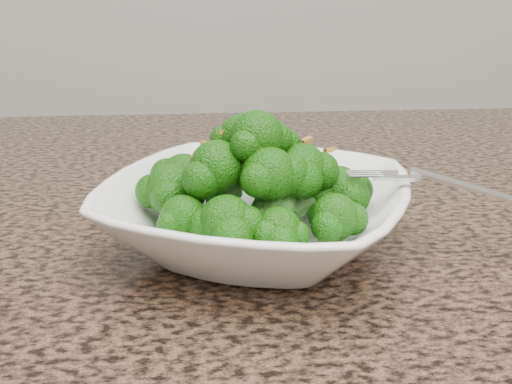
{
  "coord_description": "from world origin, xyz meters",
  "views": [
    {
      "loc": [
        -0.09,
        -0.21,
        1.12
      ],
      "look_at": [
        -0.05,
        0.28,
        0.95
      ],
      "focal_mm": 45.0,
      "sensor_mm": 36.0,
      "label": 1
    }
  ],
  "objects": [
    {
      "name": "broccoli_pile",
      "position": [
        -0.05,
        0.28,
        1.0
      ],
      "size": [
        0.21,
        0.21,
        0.08
      ],
      "primitive_type": null,
      "color": "#1B650B",
      "rests_on": "bowl"
    },
    {
      "name": "bowl",
      "position": [
        -0.05,
        0.28,
        0.93
      ],
      "size": [
        0.32,
        0.32,
        0.06
      ],
      "primitive_type": "imported",
      "rotation": [
        0.0,
        0.0,
        -0.39
      ],
      "color": "white",
      "rests_on": "granite_counter"
    },
    {
      "name": "granite_counter",
      "position": [
        0.0,
        0.3,
        0.89
      ],
      "size": [
        1.64,
        1.04,
        0.03
      ],
      "primitive_type": "cube",
      "color": "brown",
      "rests_on": "cabinet"
    },
    {
      "name": "garlic_topping",
      "position": [
        -0.05,
        0.28,
        1.04
      ],
      "size": [
        0.13,
        0.13,
        0.01
      ],
      "primitive_type": null,
      "color": "#B27E2B",
      "rests_on": "broccoli_pile"
    },
    {
      "name": "fork",
      "position": [
        0.07,
        0.25,
        0.97
      ],
      "size": [
        0.17,
        0.09,
        0.01
      ],
      "primitive_type": null,
      "rotation": [
        0.0,
        0.0,
        -0.39
      ],
      "color": "silver",
      "rests_on": "bowl"
    }
  ]
}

